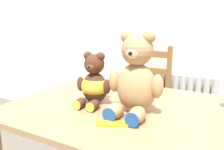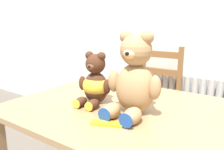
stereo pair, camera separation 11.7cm
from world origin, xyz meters
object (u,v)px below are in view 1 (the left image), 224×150
at_px(teddy_bear_left, 94,83).
at_px(chocolate_bar, 112,124).
at_px(wooden_chair_behind, 145,101).
at_px(teddy_bear_right, 136,78).

height_order(teddy_bear_left, chocolate_bar, teddy_bear_left).
distance_m(wooden_chair_behind, teddy_bear_left, 0.97).
bearing_deg(teddy_bear_left, wooden_chair_behind, -95.70).
bearing_deg(chocolate_bar, teddy_bear_left, 138.35).
distance_m(wooden_chair_behind, chocolate_bar, 1.14).
xyz_separation_m(wooden_chair_behind, teddy_bear_left, (0.01, -0.89, 0.38)).
height_order(wooden_chair_behind, teddy_bear_left, teddy_bear_left).
xyz_separation_m(teddy_bear_right, chocolate_bar, (-0.03, -0.19, -0.17)).
relative_size(teddy_bear_right, chocolate_bar, 2.86).
xyz_separation_m(teddy_bear_left, chocolate_bar, (0.22, -0.20, -0.11)).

